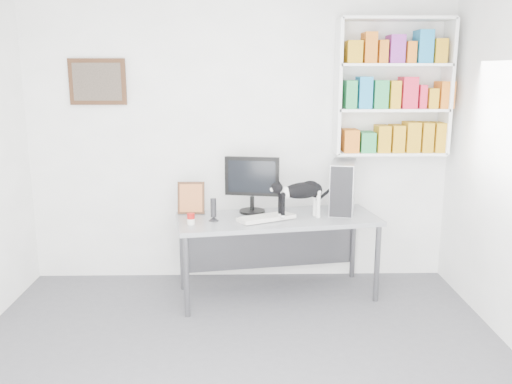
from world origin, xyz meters
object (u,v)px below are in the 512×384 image
at_px(bookshelf, 393,87).
at_px(cat, 301,200).
at_px(desk, 277,256).
at_px(leaning_print, 191,197).
at_px(monitor, 252,184).
at_px(keyboard, 266,218).
at_px(speaker, 213,209).
at_px(soup_can, 191,219).
at_px(pc_tower, 343,187).

height_order(bookshelf, cat, bookshelf).
bearing_deg(desk, leaning_print, 159.67).
relative_size(monitor, keyboard, 1.06).
height_order(monitor, cat, monitor).
height_order(desk, keyboard, keyboard).
relative_size(monitor, speaker, 2.54).
xyz_separation_m(speaker, soup_can, (-0.18, -0.11, -0.06)).
relative_size(speaker, leaning_print, 0.69).
bearing_deg(desk, speaker, -178.71).
xyz_separation_m(desk, pc_tower, (0.61, 0.20, 0.60)).
xyz_separation_m(keyboard, leaning_print, (-0.67, 0.24, 0.13)).
relative_size(monitor, cat, 0.96).
bearing_deg(bookshelf, leaning_print, -173.21).
xyz_separation_m(monitor, leaning_print, (-0.55, -0.02, -0.11)).
height_order(desk, cat, cat).
relative_size(desk, soup_can, 18.55).
distance_m(desk, soup_can, 0.88).
height_order(bookshelf, monitor, bookshelf).
relative_size(pc_tower, leaning_print, 1.54).
xyz_separation_m(bookshelf, speaker, (-1.62, -0.47, -1.01)).
bearing_deg(monitor, soup_can, -133.28).
bearing_deg(keyboard, leaning_print, 133.72).
bearing_deg(bookshelf, speaker, -163.74).
height_order(monitor, soup_can, monitor).
xyz_separation_m(leaning_print, soup_can, (0.03, -0.36, -0.10)).
bearing_deg(monitor, keyboard, -55.30).
bearing_deg(cat, soup_can, 171.37).
distance_m(monitor, leaning_print, 0.56).
height_order(pc_tower, speaker, pc_tower).
bearing_deg(soup_can, speaker, 30.32).
relative_size(monitor, soup_can, 5.53).
relative_size(desk, leaning_print, 5.86).
bearing_deg(desk, soup_can, -173.48).
height_order(keyboard, speaker, speaker).
bearing_deg(keyboard, cat, -18.73).
bearing_deg(cat, desk, 147.73).
distance_m(keyboard, speaker, 0.46).
distance_m(monitor, cat, 0.48).
bearing_deg(keyboard, bookshelf, -5.47).
distance_m(soup_can, cat, 0.96).
distance_m(pc_tower, cat, 0.48).
distance_m(monitor, speaker, 0.46).
xyz_separation_m(bookshelf, pc_tower, (-0.46, -0.17, -0.89)).
bearing_deg(speaker, desk, 8.18).
xyz_separation_m(bookshelf, keyboard, (-1.17, -0.46, -1.10)).
relative_size(bookshelf, speaker, 5.99).
xyz_separation_m(desk, speaker, (-0.56, -0.11, 0.47)).
distance_m(bookshelf, leaning_print, 2.09).
height_order(leaning_print, soup_can, leaning_print).
relative_size(bookshelf, soup_can, 13.07).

